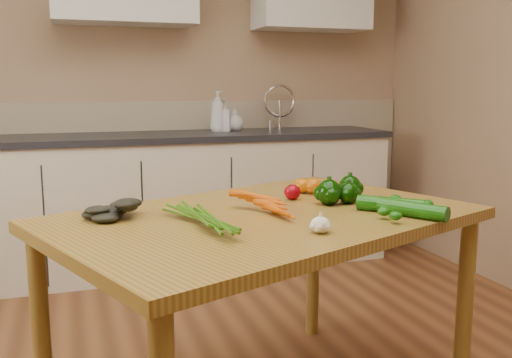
{
  "coord_description": "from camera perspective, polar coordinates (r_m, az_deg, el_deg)",
  "views": [
    {
      "loc": [
        -0.49,
        -1.52,
        1.21
      ],
      "look_at": [
        0.2,
        0.56,
        0.85
      ],
      "focal_mm": 40.0,
      "sensor_mm": 36.0,
      "label": 1
    }
  ],
  "objects": [
    {
      "name": "pepper_b",
      "position": [
        2.28,
        9.36,
        -0.8
      ],
      "size": [
        0.09,
        0.09,
        0.09
      ],
      "primitive_type": "sphere",
      "color": "black",
      "rests_on": "table"
    },
    {
      "name": "tomato_a",
      "position": [
        2.22,
        3.66,
        -1.31
      ],
      "size": [
        0.07,
        0.07,
        0.06
      ],
      "primitive_type": "ellipsoid",
      "color": "maroon",
      "rests_on": "table"
    },
    {
      "name": "garlic_bulb",
      "position": [
        1.73,
        6.44,
        -4.58
      ],
      "size": [
        0.06,
        0.06,
        0.05
      ],
      "primitive_type": "ellipsoid",
      "color": "white",
      "rests_on": "table"
    },
    {
      "name": "table",
      "position": [
        2.01,
        0.9,
        -5.85
      ],
      "size": [
        1.68,
        1.39,
        0.77
      ],
      "rotation": [
        0.0,
        0.0,
        0.38
      ],
      "color": "olive",
      "rests_on": "ground"
    },
    {
      "name": "pepper_a",
      "position": [
        2.14,
        7.32,
        -1.33
      ],
      "size": [
        0.09,
        0.09,
        0.09
      ],
      "primitive_type": "sphere",
      "color": "black",
      "rests_on": "table"
    },
    {
      "name": "leafy_greens",
      "position": [
        1.96,
        -14.18,
        -2.41
      ],
      "size": [
        0.21,
        0.19,
        0.1
      ],
      "primitive_type": null,
      "color": "black",
      "rests_on": "table"
    },
    {
      "name": "pepper_c",
      "position": [
        2.18,
        9.23,
        -1.41
      ],
      "size": [
        0.08,
        0.08,
        0.08
      ],
      "primitive_type": "sphere",
      "color": "black",
      "rests_on": "table"
    },
    {
      "name": "tomato_c",
      "position": [
        2.35,
        5.75,
        -0.72
      ],
      "size": [
        0.07,
        0.07,
        0.07
      ],
      "primitive_type": "ellipsoid",
      "color": "#BB5604",
      "rests_on": "table"
    },
    {
      "name": "soap_bottle_b",
      "position": [
        3.92,
        -3.25,
        6.36
      ],
      "size": [
        0.13,
        0.13,
        0.22
      ],
      "primitive_type": "imported",
      "rotation": [
        0.0,
        0.0,
        5.83
      ],
      "color": "silver",
      "rests_on": "counter_run"
    },
    {
      "name": "counter_run",
      "position": [
        3.85,
        -7.52,
        -2.01
      ],
      "size": [
        2.84,
        0.64,
        1.14
      ],
      "color": "beige",
      "rests_on": "ground"
    },
    {
      "name": "carrot_bunch",
      "position": [
        1.93,
        -1.0,
        -2.79
      ],
      "size": [
        0.32,
        0.29,
        0.07
      ],
      "primitive_type": null,
      "rotation": [
        0.0,
        0.0,
        0.38
      ],
      "color": "#D35404",
      "rests_on": "table"
    },
    {
      "name": "room",
      "position": [
        1.77,
        -2.29,
        10.46
      ],
      "size": [
        4.04,
        5.04,
        2.64
      ],
      "color": "brown",
      "rests_on": "ground"
    },
    {
      "name": "tomato_b",
      "position": [
        2.36,
        4.66,
        -0.66
      ],
      "size": [
        0.07,
        0.07,
        0.06
      ],
      "primitive_type": "ellipsoid",
      "color": "#BB5604",
      "rests_on": "table"
    },
    {
      "name": "zucchini_b",
      "position": [
        2.0,
        15.37,
        -2.96
      ],
      "size": [
        0.17,
        0.24,
        0.05
      ],
      "primitive_type": "cylinder",
      "rotation": [
        1.57,
        0.0,
        0.55
      ],
      "color": "#0D4807",
      "rests_on": "table"
    },
    {
      "name": "soap_bottle_a",
      "position": [
        3.9,
        -3.84,
        6.77
      ],
      "size": [
        0.14,
        0.14,
        0.27
      ],
      "primitive_type": "imported",
      "rotation": [
        0.0,
        0.0,
        2.05
      ],
      "color": "silver",
      "rests_on": "counter_run"
    },
    {
      "name": "soap_bottle_c",
      "position": [
        3.96,
        -2.1,
        5.93
      ],
      "size": [
        0.17,
        0.17,
        0.15
      ],
      "primitive_type": "imported",
      "rotation": [
        0.0,
        0.0,
        5.38
      ],
      "color": "silver",
      "rests_on": "counter_run"
    },
    {
      "name": "zucchini_a",
      "position": [
        2.06,
        13.27,
        -2.52
      ],
      "size": [
        0.21,
        0.19,
        0.05
      ],
      "primitive_type": "cylinder",
      "rotation": [
        1.57,
        0.0,
        0.85
      ],
      "color": "#0D4807",
      "rests_on": "table"
    }
  ]
}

